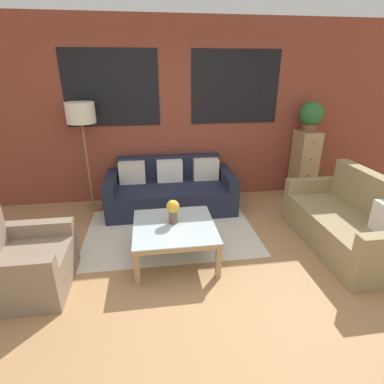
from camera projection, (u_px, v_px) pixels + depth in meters
ground_plane at (200, 288)px, 3.07m from camera, size 16.00×16.00×0.00m
wall_back_brick at (175, 114)px, 4.75m from camera, size 8.40×0.09×2.80m
rug at (171, 231)px, 4.12m from camera, size 2.28×1.54×0.00m
couch_dark at (171, 191)px, 4.72m from camera, size 1.95×0.88×0.78m
settee_vintage at (348, 224)px, 3.68m from camera, size 0.80×1.69×0.92m
armchair_corner at (23, 265)px, 2.97m from camera, size 0.80×0.86×0.84m
coffee_table at (174, 230)px, 3.42m from camera, size 0.92×0.92×0.43m
floor_lamp at (81, 117)px, 4.26m from camera, size 0.41×0.41×1.64m
drawer_cabinet at (304, 164)px, 5.11m from camera, size 0.33×0.42×1.13m
potted_plant at (311, 115)px, 4.79m from camera, size 0.38×0.38×0.47m
flower_vase at (173, 210)px, 3.39m from camera, size 0.15×0.15×0.28m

